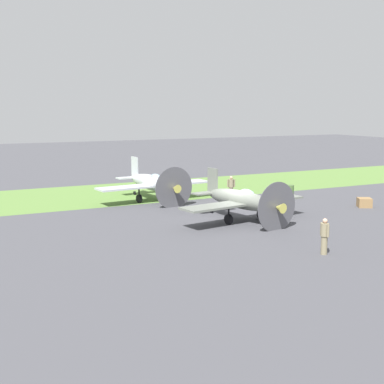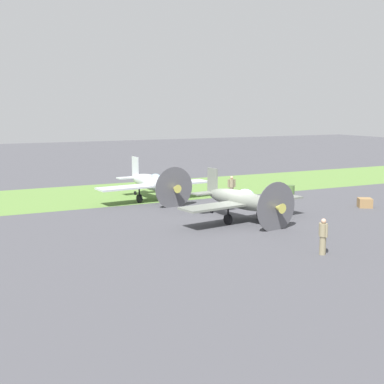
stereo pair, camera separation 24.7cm
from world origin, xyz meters
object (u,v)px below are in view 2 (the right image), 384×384
(airplane_wingman, at_px, (153,183))
(fuel_drum, at_px, (291,191))
(ground_crew_chief, at_px, (323,236))
(airplane_lead, at_px, (242,200))
(ground_crew_mechanic, at_px, (232,187))
(supply_crate, at_px, (365,203))

(airplane_wingman, xyz_separation_m, fuel_drum, (-10.23, 3.09, -0.88))
(ground_crew_chief, xyz_separation_m, fuel_drum, (-8.70, -14.07, -0.46))
(airplane_lead, xyz_separation_m, ground_crew_mechanic, (-3.55, -7.19, -0.39))
(airplane_wingman, height_order, ground_crew_mechanic, airplane_wingman)
(ground_crew_mechanic, height_order, supply_crate, ground_crew_mechanic)
(ground_crew_mechanic, xyz_separation_m, supply_crate, (-6.49, 7.17, -0.59))
(ground_crew_mechanic, relative_size, supply_crate, 1.92)
(supply_crate, bearing_deg, ground_crew_chief, 37.49)
(ground_crew_mechanic, bearing_deg, airplane_lead, -104.53)
(ground_crew_chief, relative_size, ground_crew_mechanic, 1.00)
(airplane_wingman, height_order, ground_crew_chief, airplane_wingman)
(airplane_lead, relative_size, supply_crate, 9.76)
(ground_crew_mechanic, bearing_deg, supply_crate, -36.15)
(airplane_lead, relative_size, ground_crew_chief, 5.08)
(fuel_drum, bearing_deg, airplane_lead, 36.18)
(airplane_wingman, distance_m, ground_crew_mechanic, 5.94)
(fuel_drum, bearing_deg, airplane_wingman, -16.81)
(ground_crew_chief, bearing_deg, airplane_wingman, -170.25)
(ground_crew_chief, relative_size, supply_crate, 1.92)
(ground_crew_chief, xyz_separation_m, supply_crate, (-10.58, -8.12, -0.59))
(airplane_lead, distance_m, airplane_wingman, 9.29)
(airplane_wingman, xyz_separation_m, ground_crew_chief, (-1.53, 17.16, -0.42))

